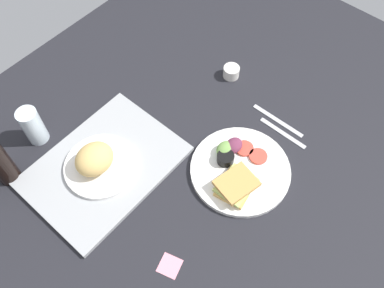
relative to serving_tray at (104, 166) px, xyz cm
name	(u,v)px	position (x,y,z in cm)	size (l,w,h in cm)	color
ground_plane	(195,163)	(19.91, -19.23, -2.30)	(190.00, 150.00, 3.00)	black
serving_tray	(104,166)	(0.00, 0.00, 0.00)	(45.00, 33.00, 1.60)	#9EA0A3
bread_plate_near	(97,162)	(-1.44, 0.36, 4.24)	(21.95, 21.95, 9.39)	white
plate_with_salad	(238,170)	(25.22, -31.61, 0.84)	(30.19, 30.19, 5.40)	white
drinking_glass	(33,126)	(-6.13, 23.80, 5.75)	(6.33, 6.33, 13.10)	silver
espresso_cup	(231,72)	(54.16, -6.46, 1.20)	(5.60, 5.60, 4.00)	silver
fork	(283,133)	(45.87, -34.02, -0.55)	(17.00, 1.40, 0.50)	#B7B7BC
knife	(278,120)	(48.87, -30.02, -0.55)	(19.00, 1.40, 0.50)	#B7B7BC
sticky_note	(170,266)	(-9.00, -35.06, -0.74)	(5.60, 5.60, 0.12)	pink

